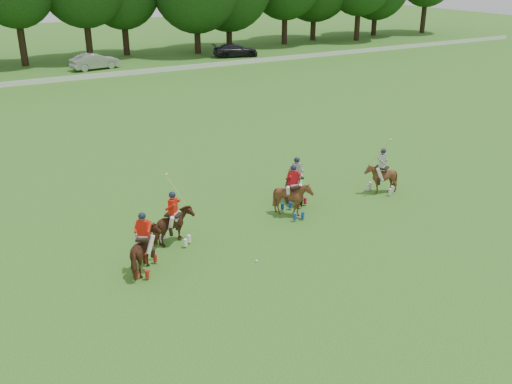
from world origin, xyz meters
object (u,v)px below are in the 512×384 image
polo_stripe_a (296,187)px  polo_stripe_b (381,177)px  car_mid (95,61)px  car_right (236,50)px  polo_red_c (293,198)px  polo_red_b (174,226)px  polo_ball (256,261)px  polo_red_a (145,251)px

polo_stripe_a → polo_stripe_b: (4.03, -0.99, 0.01)m
car_mid → polo_stripe_a: bearing=169.4°
car_right → polo_red_c: size_ratio=2.16×
polo_red_b → polo_stripe_a: polo_red_b is taller
polo_red_b → polo_stripe_b: size_ratio=0.99×
car_right → polo_red_b: (-22.59, -38.36, 0.04)m
polo_red_b → polo_ball: (2.02, -2.76, -0.71)m
car_mid → polo_red_b: 39.01m
polo_ball → polo_stripe_b: bearing=19.3°
car_right → polo_stripe_b: 40.18m
polo_red_a → polo_ball: bearing=-19.8°
car_mid → polo_red_a: size_ratio=2.09×
car_mid → polo_stripe_a: 37.26m
polo_red_a → polo_stripe_a: polo_red_a is taller
polo_stripe_a → polo_red_a: bearing=-162.1°
polo_red_c → polo_stripe_b: bearing=1.6°
car_mid → polo_stripe_b: size_ratio=1.73×
polo_red_c → polo_ball: (-3.31, -2.74, -0.77)m
car_right → polo_stripe_b: polo_stripe_b is taller
car_mid → polo_ball: (-5.06, -41.12, -0.73)m
car_right → polo_red_b: size_ratio=1.83×
polo_ball → polo_red_c: bearing=39.7°
polo_ball → polo_red_b: bearing=126.2°
car_mid → car_right: (15.51, 0.00, -0.06)m
polo_red_b → polo_stripe_b: (10.26, 0.12, 0.01)m
polo_red_c → polo_red_b: bearing=179.8°
polo_red_a → polo_stripe_a: (7.89, 2.55, -0.05)m
car_right → polo_ball: bearing=167.1°
polo_stripe_a → polo_stripe_b: bearing=-13.8°
car_right → car_mid: bearing=103.7°
polo_red_c → car_right: bearing=65.8°
polo_red_a → polo_ball: 3.98m
car_right → polo_stripe_a: 40.69m
car_right → polo_stripe_b: size_ratio=1.82×
polo_stripe_a → polo_ball: 5.76m
polo_red_a → polo_stripe_b: bearing=7.4°
polo_red_a → car_mid: bearing=77.6°
car_right → polo_red_b: polo_red_b is taller
polo_stripe_b → polo_stripe_a: bearing=166.2°
car_mid → polo_red_a: bearing=158.3°
polo_red_b → polo_stripe_b: 10.27m
car_mid → polo_red_c: (-1.76, -38.38, 0.04)m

